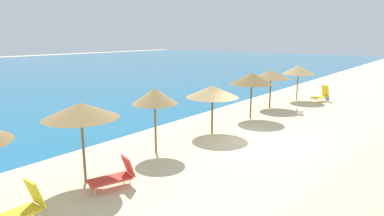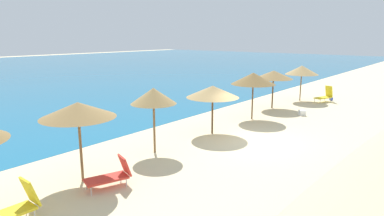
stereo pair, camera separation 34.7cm
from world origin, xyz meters
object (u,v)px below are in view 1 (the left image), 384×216
object	(u,v)px
lounge_chair_1	(21,208)
cooler_box	(300,112)
beach_umbrella_3	(212,92)
beach_ball	(327,98)
beach_umbrella_2	(155,96)
beach_umbrella_4	(252,78)
beach_umbrella_1	(81,111)
beach_umbrella_6	(298,70)
lounge_chair_2	(321,95)
beach_umbrella_5	(271,75)
lounge_chair_0	(115,175)

from	to	relation	value
lounge_chair_1	cooler_box	world-z (taller)	lounge_chair_1
beach_umbrella_3	beach_ball	distance (m)	13.33
beach_umbrella_2	beach_ball	size ratio (longest dim) A/B	9.14
beach_umbrella_2	beach_umbrella_4	xyz separation A→B (m)	(7.86, -0.29, -0.01)
beach_umbrella_3	cooler_box	bearing A→B (deg)	-16.34
beach_umbrella_1	beach_umbrella_4	xyz separation A→B (m)	(11.49, -0.11, -0.06)
beach_umbrella_6	beach_ball	bearing A→B (deg)	-51.08
beach_ball	cooler_box	size ratio (longest dim) A/B	0.70
cooler_box	beach_ball	bearing A→B (deg)	1.18
beach_umbrella_1	lounge_chair_2	world-z (taller)	beach_umbrella_1
beach_umbrella_4	cooler_box	xyz separation A→B (m)	(2.87, -1.96, -2.28)
beach_umbrella_5	lounge_chair_1	distance (m)	17.92
beach_umbrella_2	cooler_box	xyz separation A→B (m)	(10.73, -2.25, -2.29)
beach_umbrella_2	beach_umbrella_3	xyz separation A→B (m)	(3.86, -0.23, -0.28)
beach_umbrella_6	cooler_box	distance (m)	5.53
lounge_chair_0	beach_ball	size ratio (longest dim) A/B	5.19
beach_umbrella_4	beach_ball	bearing A→B (deg)	-11.47
beach_ball	beach_umbrella_2	bearing A→B (deg)	172.85
beach_umbrella_5	beach_umbrella_6	xyz separation A→B (m)	(3.86, -0.44, 0.05)
cooler_box	beach_umbrella_1	bearing A→B (deg)	171.80
lounge_chair_2	beach_ball	xyz separation A→B (m)	(0.81, -0.23, -0.33)
beach_umbrella_2	beach_umbrella_4	distance (m)	7.87
beach_umbrella_4	cooler_box	world-z (taller)	beach_umbrella_4
beach_umbrella_6	lounge_chair_2	world-z (taller)	beach_umbrella_6
beach_umbrella_4	beach_ball	xyz separation A→B (m)	(9.04, -1.83, -2.28)
beach_umbrella_1	beach_umbrella_3	bearing A→B (deg)	-0.44
beach_umbrella_2	beach_umbrella_4	size ratio (longest dim) A/B	1.00
lounge_chair_1	lounge_chair_2	size ratio (longest dim) A/B	0.86
beach_umbrella_2	cooler_box	size ratio (longest dim) A/B	6.37
beach_ball	lounge_chair_1	bearing A→B (deg)	177.68
beach_umbrella_1	beach_umbrella_3	xyz separation A→B (m)	(7.49, -0.06, -0.33)
beach_umbrella_2	beach_umbrella_5	size ratio (longest dim) A/B	1.07
beach_umbrella_5	cooler_box	distance (m)	3.35
beach_umbrella_3	lounge_chair_2	bearing A→B (deg)	-7.69
beach_umbrella_3	lounge_chair_0	distance (m)	7.43
beach_umbrella_2	lounge_chair_2	size ratio (longest dim) A/B	1.74
beach_umbrella_1	cooler_box	distance (m)	14.69
beach_umbrella_5	beach_ball	xyz separation A→B (m)	(5.37, -2.31, -2.15)
lounge_chair_0	cooler_box	xyz separation A→B (m)	(14.01, -0.92, -0.27)
beach_umbrella_5	beach_ball	bearing A→B (deg)	-23.30
beach_umbrella_5	lounge_chair_0	world-z (taller)	beach_umbrella_5
lounge_chair_1	beach_ball	size ratio (longest dim) A/B	4.52
lounge_chair_2	beach_ball	size ratio (longest dim) A/B	5.24
beach_umbrella_4	beach_umbrella_5	xyz separation A→B (m)	(3.67, 0.48, -0.13)
beach_umbrella_4	lounge_chair_0	xyz separation A→B (m)	(-11.14, -1.04, -2.01)
beach_umbrella_2	lounge_chair_1	bearing A→B (deg)	-169.30
lounge_chair_0	lounge_chair_1	bearing A→B (deg)	105.98
beach_umbrella_2	lounge_chair_2	bearing A→B (deg)	-6.68
lounge_chair_1	lounge_chair_2	bearing A→B (deg)	-90.92
beach_umbrella_5	lounge_chair_0	size ratio (longest dim) A/B	1.65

